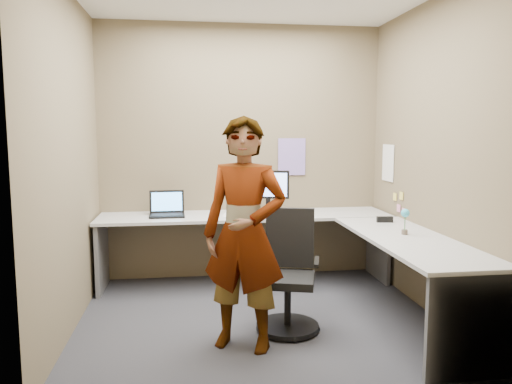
{
  "coord_description": "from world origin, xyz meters",
  "views": [
    {
      "loc": [
        -0.58,
        -4.04,
        1.59
      ],
      "look_at": [
        0.01,
        0.25,
        1.05
      ],
      "focal_mm": 35.0,
      "sensor_mm": 36.0,
      "label": 1
    }
  ],
  "objects": [
    {
      "name": "laptop",
      "position": [
        -0.79,
        1.0,
        0.79
      ],
      "size": [
        0.36,
        0.3,
        0.25
      ],
      "rotation": [
        0.0,
        0.0,
        0.03
      ],
      "color": "black",
      "rests_on": "desk"
    },
    {
      "name": "flower",
      "position": [
        1.19,
        -0.19,
        0.87
      ],
      "size": [
        0.07,
        0.07,
        0.22
      ],
      "color": "brown",
      "rests_on": "desk"
    },
    {
      "name": "desk",
      "position": [
        0.44,
        0.39,
        0.59
      ],
      "size": [
        2.98,
        2.58,
        0.73
      ],
      "color": "#A8A8A8",
      "rests_on": "ground"
    },
    {
      "name": "wall_right",
      "position": [
        1.5,
        0.0,
        1.35
      ],
      "size": [
        0.0,
        2.7,
        2.7
      ],
      "primitive_type": "plane",
      "rotation": [
        1.57,
        0.0,
        -1.57
      ],
      "color": "brown",
      "rests_on": "ground"
    },
    {
      "name": "calendar_white",
      "position": [
        1.49,
        0.9,
        1.25
      ],
      "size": [
        0.01,
        0.28,
        0.38
      ],
      "primitive_type": "cube",
      "color": "white",
      "rests_on": "wall_right"
    },
    {
      "name": "calendar_purple",
      "position": [
        0.55,
        1.29,
        1.3
      ],
      "size": [
        0.3,
        0.01,
        0.4
      ],
      "primitive_type": "cube",
      "color": "#846BB7",
      "rests_on": "wall_back"
    },
    {
      "name": "stapler",
      "position": [
        1.25,
        0.35,
        0.76
      ],
      "size": [
        0.15,
        0.06,
        0.05
      ],
      "primitive_type": "cube",
      "rotation": [
        0.0,
        0.0,
        -0.13
      ],
      "color": "black",
      "rests_on": "desk"
    },
    {
      "name": "sticky_note_b",
      "position": [
        1.49,
        0.6,
        0.82
      ],
      "size": [
        0.01,
        0.07,
        0.07
      ],
      "primitive_type": "cube",
      "color": "pink",
      "rests_on": "wall_right"
    },
    {
      "name": "paper_ream",
      "position": [
        0.22,
        0.87,
        0.76
      ],
      "size": [
        0.3,
        0.25,
        0.05
      ],
      "primitive_type": "cube",
      "rotation": [
        0.0,
        0.0,
        -0.23
      ],
      "color": "red",
      "rests_on": "desk"
    },
    {
      "name": "ground",
      "position": [
        0.0,
        0.0,
        0.0
      ],
      "size": [
        3.0,
        3.0,
        0.0
      ],
      "primitive_type": "plane",
      "color": "#29292E",
      "rests_on": "ground"
    },
    {
      "name": "sticky_note_d",
      "position": [
        1.49,
        0.7,
        0.92
      ],
      "size": [
        0.01,
        0.07,
        0.07
      ],
      "primitive_type": "cube",
      "color": "#F2E059",
      "rests_on": "wall_right"
    },
    {
      "name": "monitor",
      "position": [
        0.22,
        0.88,
        1.02
      ],
      "size": [
        0.42,
        0.16,
        0.4
      ],
      "rotation": [
        0.0,
        0.0,
        -0.23
      ],
      "color": "black",
      "rests_on": "paper_ream"
    },
    {
      "name": "wall_left",
      "position": [
        -1.5,
        0.0,
        1.35
      ],
      "size": [
        0.0,
        2.7,
        2.7
      ],
      "primitive_type": "plane",
      "rotation": [
        1.57,
        0.0,
        1.57
      ],
      "color": "brown",
      "rests_on": "ground"
    },
    {
      "name": "office_chair",
      "position": [
        0.2,
        -0.25,
        0.39
      ],
      "size": [
        0.54,
        0.52,
        0.94
      ],
      "rotation": [
        0.0,
        0.0,
        -0.28
      ],
      "color": "black",
      "rests_on": "ground"
    },
    {
      "name": "sticky_note_a",
      "position": [
        1.49,
        0.55,
        0.95
      ],
      "size": [
        0.01,
        0.07,
        0.07
      ],
      "primitive_type": "cube",
      "color": "#F2E059",
      "rests_on": "wall_right"
    },
    {
      "name": "person",
      "position": [
        -0.18,
        -0.54,
        0.84
      ],
      "size": [
        0.73,
        0.63,
        1.69
      ],
      "primitive_type": "imported",
      "rotation": [
        0.0,
        0.0,
        -0.43
      ],
      "color": "#999399",
      "rests_on": "ground"
    },
    {
      "name": "origami",
      "position": [
        -0.19,
        0.91,
        0.76
      ],
      "size": [
        0.1,
        0.1,
        0.06
      ],
      "primitive_type": "cone",
      "color": "white",
      "rests_on": "desk"
    },
    {
      "name": "trackball_mouse",
      "position": [
        -0.11,
        0.85,
        0.76
      ],
      "size": [
        0.12,
        0.08,
        0.07
      ],
      "color": "#B7B7BC",
      "rests_on": "desk"
    },
    {
      "name": "sticky_note_c",
      "position": [
        1.49,
        0.48,
        0.8
      ],
      "size": [
        0.01,
        0.07,
        0.07
      ],
      "primitive_type": "cube",
      "color": "pink",
      "rests_on": "wall_right"
    },
    {
      "name": "wall_back",
      "position": [
        0.0,
        1.3,
        1.35
      ],
      "size": [
        3.0,
        0.0,
        3.0
      ],
      "primitive_type": "plane",
      "rotation": [
        1.57,
        0.0,
        0.0
      ],
      "color": "brown",
      "rests_on": "ground"
    }
  ]
}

